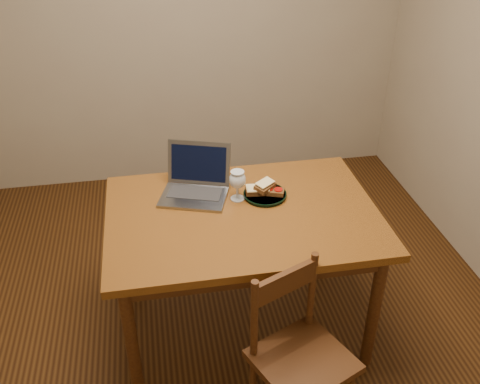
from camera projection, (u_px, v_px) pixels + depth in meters
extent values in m
cube|color=black|center=(221.00, 311.00, 3.04)|extent=(3.20, 3.20, 0.02)
cube|color=gray|center=(183.00, 8.00, 3.69)|extent=(3.20, 0.02, 2.60)
cube|color=#4B270C|center=(243.00, 216.00, 2.57)|extent=(1.30, 0.90, 0.04)
cylinder|color=#35170B|center=(132.00, 344.00, 2.38)|extent=(0.06, 0.06, 0.70)
cylinder|color=#35170B|center=(374.00, 311.00, 2.55)|extent=(0.06, 0.06, 0.70)
cylinder|color=#35170B|center=(131.00, 243.00, 2.99)|extent=(0.06, 0.06, 0.70)
cylinder|color=#35170B|center=(326.00, 222.00, 3.16)|extent=(0.06, 0.06, 0.70)
cube|color=#35170B|center=(303.00, 361.00, 2.25)|extent=(0.49, 0.48, 0.04)
cube|color=#35170B|center=(285.00, 283.00, 2.17)|extent=(0.29, 0.15, 0.11)
cylinder|color=black|center=(265.00, 195.00, 2.68)|extent=(0.22, 0.22, 0.02)
cube|color=slate|center=(194.00, 197.00, 2.66)|extent=(0.38, 0.31, 0.01)
cube|color=slate|center=(199.00, 163.00, 2.72)|extent=(0.33, 0.17, 0.22)
cube|color=black|center=(199.00, 163.00, 2.72)|extent=(0.28, 0.14, 0.18)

